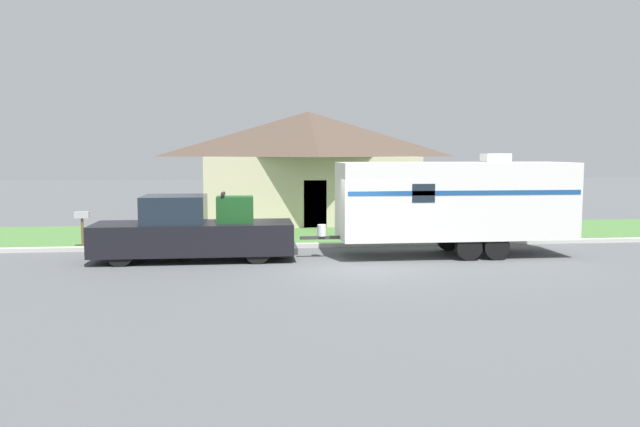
{
  "coord_description": "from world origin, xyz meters",
  "views": [
    {
      "loc": [
        -2.71,
        -17.71,
        3.3
      ],
      "look_at": [
        -0.56,
        1.55,
        1.4
      ],
      "focal_mm": 35.0,
      "sensor_mm": 36.0,
      "label": 1
    }
  ],
  "objects": [
    {
      "name": "ground_plane",
      "position": [
        0.0,
        0.0,
        0.0
      ],
      "size": [
        120.0,
        120.0,
        0.0
      ],
      "primitive_type": "plane",
      "color": "#515456"
    },
    {
      "name": "curb_strip",
      "position": [
        0.0,
        3.75,
        0.07
      ],
      "size": [
        80.0,
        0.3,
        0.14
      ],
      "color": "beige",
      "rests_on": "ground_plane"
    },
    {
      "name": "lawn_strip",
      "position": [
        0.0,
        7.4,
        0.01
      ],
      "size": [
        80.0,
        7.0,
        0.03
      ],
      "color": "#477538",
      "rests_on": "ground_plane"
    },
    {
      "name": "house_across_street",
      "position": [
        0.08,
        12.4,
        2.73
      ],
      "size": [
        10.37,
        6.91,
        5.26
      ],
      "color": "beige",
      "rests_on": "ground_plane"
    },
    {
      "name": "pickup_truck",
      "position": [
        -4.49,
        1.55,
        0.88
      ],
      "size": [
        6.14,
        1.99,
        2.08
      ],
      "color": "black",
      "rests_on": "ground_plane"
    },
    {
      "name": "travel_trailer",
      "position": [
        3.77,
        1.55,
        1.77
      ],
      "size": [
        8.66,
        2.27,
        3.27
      ],
      "color": "black",
      "rests_on": "ground_plane"
    },
    {
      "name": "mailbox",
      "position": [
        -8.51,
        4.43,
        0.98
      ],
      "size": [
        0.48,
        0.2,
        1.27
      ],
      "color": "brown",
      "rests_on": "ground_plane"
    }
  ]
}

